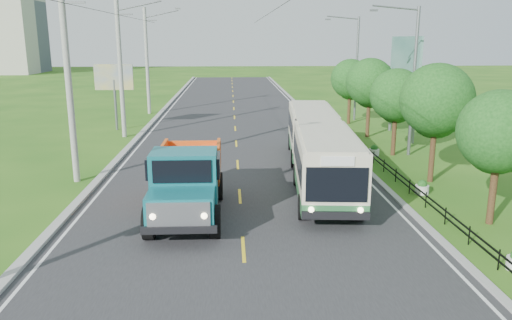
{
  "coord_description": "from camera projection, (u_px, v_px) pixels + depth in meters",
  "views": [
    {
      "loc": [
        -0.4,
        -16.08,
        7.11
      ],
      "look_at": [
        0.72,
        5.32,
        1.9
      ],
      "focal_mm": 35.0,
      "sensor_mm": 36.0,
      "label": 1
    }
  ],
  "objects": [
    {
      "name": "road",
      "position": [
        236.0,
        138.0,
        36.71
      ],
      "size": [
        14.0,
        120.0,
        0.02
      ],
      "primitive_type": "cube",
      "color": "#28282B",
      "rests_on": "ground"
    },
    {
      "name": "streetlight_far",
      "position": [
        355.0,
        65.0,
        43.86
      ],
      "size": [
        3.02,
        0.2,
        9.07
      ],
      "color": "slate",
      "rests_on": "ground"
    },
    {
      "name": "billboard_left",
      "position": [
        114.0,
        81.0,
        39.2
      ],
      "size": [
        3.0,
        0.2,
        5.2
      ],
      "color": "slate",
      "rests_on": "ground"
    },
    {
      "name": "planter_mid",
      "position": [
        374.0,
        151.0,
        31.26
      ],
      "size": [
        0.64,
        0.64,
        0.67
      ],
      "color": "silver",
      "rests_on": "ground"
    },
    {
      "name": "tree_fifth",
      "position": [
        370.0,
        85.0,
        36.44
      ],
      "size": [
        3.48,
        3.52,
        5.8
      ],
      "color": "#382314",
      "rests_on": "ground"
    },
    {
      "name": "tree_back",
      "position": [
        351.0,
        81.0,
        42.31
      ],
      "size": [
        3.3,
        3.36,
        5.5
      ],
      "color": "#382314",
      "rests_on": "ground"
    },
    {
      "name": "curb_left",
      "position": [
        137.0,
        138.0,
        36.33
      ],
      "size": [
        0.4,
        120.0,
        0.15
      ],
      "primitive_type": "cube",
      "color": "#9E9E99",
      "rests_on": "ground"
    },
    {
      "name": "planter_far",
      "position": [
        345.0,
        129.0,
        39.02
      ],
      "size": [
        0.64,
        0.64,
        0.67
      ],
      "color": "silver",
      "rests_on": "ground"
    },
    {
      "name": "pole_far",
      "position": [
        147.0,
        61.0,
        47.7
      ],
      "size": [
        3.51,
        0.32,
        10.0
      ],
      "color": "gray",
      "rests_on": "ground"
    },
    {
      "name": "pole_mid",
      "position": [
        121.0,
        68.0,
        36.06
      ],
      "size": [
        3.51,
        0.32,
        10.0
      ],
      "color": "gray",
      "rests_on": "ground"
    },
    {
      "name": "ground",
      "position": [
        243.0,
        249.0,
        17.31
      ],
      "size": [
        240.0,
        240.0,
        0.0
      ],
      "primitive_type": "plane",
      "color": "#245915",
      "rests_on": "ground"
    },
    {
      "name": "tree_third",
      "position": [
        436.0,
        104.0,
        24.77
      ],
      "size": [
        3.6,
        3.62,
        6.0
      ],
      "color": "#382314",
      "rests_on": "ground"
    },
    {
      "name": "billboard_right",
      "position": [
        405.0,
        64.0,
        36.08
      ],
      "size": [
        0.24,
        6.0,
        7.3
      ],
      "color": "slate",
      "rests_on": "ground"
    },
    {
      "name": "edge_line_left",
      "position": [
        145.0,
        139.0,
        36.37
      ],
      "size": [
        0.12,
        120.0,
        0.0
      ],
      "primitive_type": "cube",
      "color": "silver",
      "rests_on": "road"
    },
    {
      "name": "railing_right",
      "position": [
        365.0,
        151.0,
        31.23
      ],
      "size": [
        0.04,
        40.0,
        0.6
      ],
      "primitive_type": "cube",
      "color": "black",
      "rests_on": "ground"
    },
    {
      "name": "tree_fourth",
      "position": [
        397.0,
        98.0,
        30.68
      ],
      "size": [
        3.24,
        3.31,
        5.4
      ],
      "color": "#382314",
      "rests_on": "ground"
    },
    {
      "name": "bus",
      "position": [
        318.0,
        143.0,
        25.97
      ],
      "size": [
        3.86,
        15.92,
        3.04
      ],
      "rotation": [
        0.0,
        0.0,
        -0.09
      ],
      "color": "#276235",
      "rests_on": "ground"
    },
    {
      "name": "pole_near",
      "position": [
        69.0,
        81.0,
        24.42
      ],
      "size": [
        3.51,
        0.32,
        10.0
      ],
      "color": "gray",
      "rests_on": "ground"
    },
    {
      "name": "centre_dash",
      "position": [
        243.0,
        249.0,
        17.3
      ],
      "size": [
        0.12,
        2.2,
        0.0
      ],
      "primitive_type": "cube",
      "color": "yellow",
      "rests_on": "road"
    },
    {
      "name": "edge_line_right",
      "position": [
        325.0,
        137.0,
        37.05
      ],
      "size": [
        0.12,
        120.0,
        0.0
      ],
      "primitive_type": "cube",
      "color": "silver",
      "rests_on": "road"
    },
    {
      "name": "planter_near",
      "position": [
        422.0,
        188.0,
        23.5
      ],
      "size": [
        0.64,
        0.64,
        0.67
      ],
      "color": "silver",
      "rests_on": "ground"
    },
    {
      "name": "curb_right",
      "position": [
        332.0,
        137.0,
        37.07
      ],
      "size": [
        0.3,
        120.0,
        0.1
      ],
      "primitive_type": "cube",
      "color": "#9E9E99",
      "rests_on": "ground"
    },
    {
      "name": "tree_second",
      "position": [
        499.0,
        136.0,
        19.05
      ],
      "size": [
        3.18,
        3.26,
        5.3
      ],
      "color": "#382314",
      "rests_on": "ground"
    },
    {
      "name": "dump_truck",
      "position": [
        187.0,
        177.0,
        20.25
      ],
      "size": [
        2.81,
        7.05,
        2.95
      ],
      "rotation": [
        0.0,
        0.0,
        -0.0
      ],
      "color": "#12666F",
      "rests_on": "ground"
    },
    {
      "name": "streetlight_mid",
      "position": [
        411.0,
        76.0,
        30.27
      ],
      "size": [
        3.02,
        0.2,
        9.07
      ],
      "color": "slate",
      "rests_on": "ground"
    }
  ]
}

